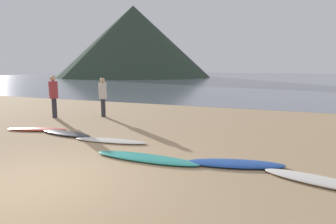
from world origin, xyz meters
TOP-DOWN VIEW (x-y plane):
  - ground_plane at (0.00, 10.00)m, footprint 120.00×120.00m
  - ocean_water at (0.00, 61.66)m, footprint 140.00×100.00m
  - headland_hill at (-29.15, 55.21)m, footprint 34.68×34.68m
  - surfboard_0 at (-3.72, 3.49)m, footprint 2.15×1.13m
  - surfboard_1 at (-2.38, 3.39)m, footprint 2.12×0.77m
  - surfboard_2 at (-0.53, 3.17)m, footprint 2.29×0.75m
  - surfboard_3 at (1.18, 2.09)m, footprint 2.65×0.58m
  - surfboard_4 at (3.18, 2.49)m, footprint 2.22×1.13m
  - surfboard_5 at (4.83, 2.12)m, footprint 2.17×1.05m
  - person_1 at (-5.11, 5.74)m, footprint 0.37×0.37m
  - person_2 at (-3.32, 6.77)m, footprint 0.34×0.34m

SIDE VIEW (x-z plane):
  - ground_plane at x=0.00m, z-range -0.20..0.00m
  - ocean_water at x=0.00m, z-range 0.00..0.00m
  - surfboard_2 at x=-0.53m, z-range 0.00..0.07m
  - surfboard_5 at x=4.83m, z-range 0.00..0.08m
  - surfboard_3 at x=1.18m, z-range 0.00..0.09m
  - surfboard_4 at x=3.18m, z-range 0.00..0.09m
  - surfboard_1 at x=-2.38m, z-range 0.00..0.09m
  - surfboard_0 at x=-3.72m, z-range 0.00..0.10m
  - person_2 at x=-3.32m, z-range 0.15..1.86m
  - person_1 at x=-5.11m, z-range 0.16..1.97m
  - headland_hill at x=-29.15m, z-range 0.00..15.73m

